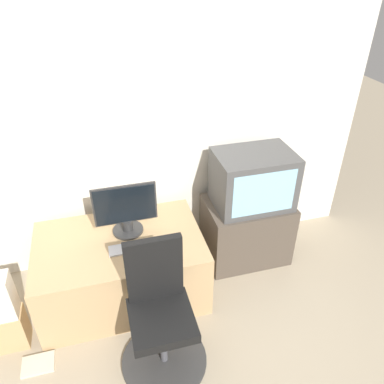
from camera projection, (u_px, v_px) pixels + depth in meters
ground_plane at (148, 379)px, 2.51m from camera, size 12.00×12.00×0.00m
wall_back at (108, 123)px, 2.87m from camera, size 4.40×0.05×2.60m
desk at (122, 267)px, 3.00m from camera, size 1.28×0.82×0.56m
side_stand at (246, 229)px, 3.39m from camera, size 0.73×0.52×0.58m
main_monitor at (126, 210)px, 2.84m from camera, size 0.48×0.24×0.42m
keyboard at (133, 247)px, 2.77m from camera, size 0.36×0.11×0.01m
mouse at (167, 242)px, 2.81m from camera, size 0.06×0.04×0.03m
crt_tv at (253, 180)px, 3.10m from camera, size 0.64×0.45×0.48m
office_chair at (161, 321)px, 2.46m from camera, size 0.59×0.59×0.96m
cardboard_box_lower at (9, 329)px, 2.66m from camera, size 0.24×0.17×0.31m
book at (38, 364)px, 2.59m from camera, size 0.22×0.16×0.02m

